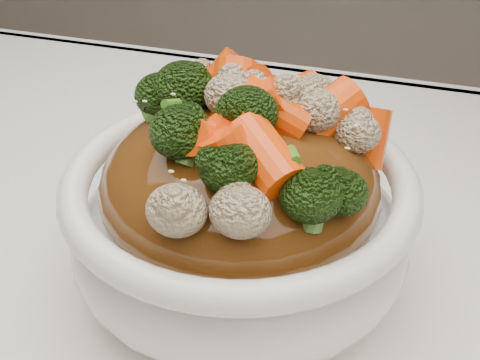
% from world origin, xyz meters
% --- Properties ---
extents(tablecloth, '(1.20, 0.80, 0.04)m').
position_xyz_m(tablecloth, '(0.00, 0.00, 0.73)').
color(tablecloth, white).
rests_on(tablecloth, dining_table).
extents(bowl, '(0.28, 0.28, 0.09)m').
position_xyz_m(bowl, '(-0.02, 0.04, 0.79)').
color(bowl, white).
rests_on(bowl, tablecloth).
extents(sauce_base, '(0.23, 0.23, 0.10)m').
position_xyz_m(sauce_base, '(-0.02, 0.04, 0.82)').
color(sauce_base, '#512B0D').
rests_on(sauce_base, bowl).
extents(carrots, '(0.23, 0.23, 0.05)m').
position_xyz_m(carrots, '(-0.02, 0.04, 0.89)').
color(carrots, '#FF4B08').
rests_on(carrots, sauce_base).
extents(broccoli, '(0.23, 0.23, 0.04)m').
position_xyz_m(broccoli, '(-0.02, 0.04, 0.89)').
color(broccoli, black).
rests_on(broccoli, sauce_base).
extents(cauliflower, '(0.23, 0.23, 0.04)m').
position_xyz_m(cauliflower, '(-0.02, 0.04, 0.88)').
color(cauliflower, '#CFB58D').
rests_on(cauliflower, sauce_base).
extents(scallions, '(0.17, 0.17, 0.02)m').
position_xyz_m(scallions, '(-0.02, 0.04, 0.89)').
color(scallions, '#3A751B').
rests_on(scallions, sauce_base).
extents(sesame_seeds, '(0.20, 0.20, 0.01)m').
position_xyz_m(sesame_seeds, '(-0.02, 0.04, 0.89)').
color(sesame_seeds, beige).
rests_on(sesame_seeds, sauce_base).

